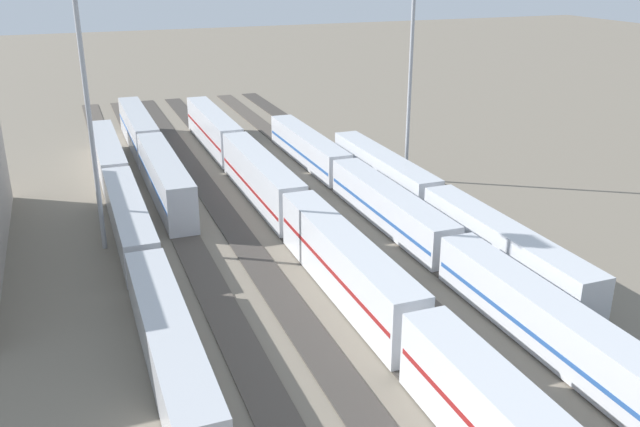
% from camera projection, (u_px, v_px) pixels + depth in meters
% --- Properties ---
extents(ground_plane, '(400.00, 400.00, 0.00)m').
position_uv_depth(ground_plane, '(287.00, 229.00, 68.68)').
color(ground_plane, '#756B5B').
extents(track_bed_0, '(140.00, 2.80, 0.12)m').
position_uv_depth(track_bed_0, '(419.00, 210.00, 73.64)').
color(track_bed_0, '#3D3833').
rests_on(track_bed_0, ground_plane).
extents(track_bed_1, '(140.00, 2.80, 0.12)m').
position_uv_depth(track_bed_1, '(377.00, 216.00, 71.98)').
color(track_bed_1, '#4C443D').
rests_on(track_bed_1, ground_plane).
extents(track_bed_2, '(140.00, 2.80, 0.12)m').
position_uv_depth(track_bed_2, '(333.00, 222.00, 70.32)').
color(track_bed_2, '#4C443D').
rests_on(track_bed_2, ground_plane).
extents(track_bed_3, '(140.00, 2.80, 0.12)m').
position_uv_depth(track_bed_3, '(287.00, 228.00, 68.66)').
color(track_bed_3, '#3D3833').
rests_on(track_bed_3, ground_plane).
extents(track_bed_4, '(140.00, 2.80, 0.12)m').
position_uv_depth(track_bed_4, '(239.00, 235.00, 67.00)').
color(track_bed_4, '#3D3833').
rests_on(track_bed_4, ground_plane).
extents(track_bed_5, '(140.00, 2.80, 0.12)m').
position_uv_depth(track_bed_5, '(188.00, 242.00, 65.34)').
color(track_bed_5, '#4C443D').
rests_on(track_bed_5, ground_plane).
extents(track_bed_6, '(140.00, 2.80, 0.12)m').
position_uv_depth(track_bed_6, '(135.00, 250.00, 63.68)').
color(track_bed_6, '#4C443D').
rests_on(track_bed_6, ground_plane).
extents(train_on_track_0, '(47.20, 3.00, 3.80)m').
position_uv_depth(train_on_track_0, '(434.00, 202.00, 70.31)').
color(train_on_track_0, silver).
rests_on(train_on_track_0, ground_plane).
extents(train_on_track_3, '(95.60, 3.06, 5.00)m').
position_uv_depth(train_on_track_3, '(296.00, 215.00, 65.23)').
color(train_on_track_3, silver).
rests_on(train_on_track_3, ground_plane).
extents(train_on_track_1, '(90.60, 3.06, 4.40)m').
position_uv_depth(train_on_track_1, '(439.00, 243.00, 60.22)').
color(train_on_track_1, '#1E6B9E').
rests_on(train_on_track_1, ground_plane).
extents(train_on_track_5, '(47.20, 3.06, 5.00)m').
position_uv_depth(train_on_track_5, '(150.00, 151.00, 86.19)').
color(train_on_track_5, '#B7BABF').
rests_on(train_on_track_5, ground_plane).
extents(train_on_track_6, '(71.40, 3.00, 3.80)m').
position_uv_depth(train_on_track_6, '(129.00, 218.00, 65.86)').
color(train_on_track_6, '#B7BABF').
rests_on(train_on_track_6, ground_plane).
extents(light_mast_1, '(2.80, 0.70, 25.88)m').
position_uv_depth(light_mast_1, '(83.00, 70.00, 58.36)').
color(light_mast_1, '#9EA0A5').
rests_on(light_mast_1, ground_plane).
extents(light_mast_2, '(2.80, 0.70, 28.56)m').
position_uv_depth(light_mast_2, '(413.00, 28.00, 77.33)').
color(light_mast_2, '#9EA0A5').
rests_on(light_mast_2, ground_plane).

